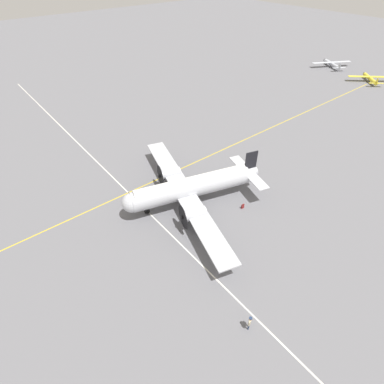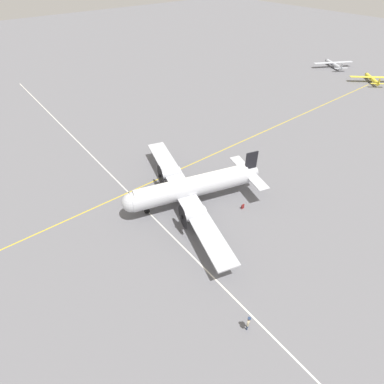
{
  "view_description": "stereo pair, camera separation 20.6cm",
  "coord_description": "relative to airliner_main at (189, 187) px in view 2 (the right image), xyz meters",
  "views": [
    {
      "loc": [
        18.46,
        22.75,
        25.68
      ],
      "look_at": [
        0.0,
        0.0,
        1.61
      ],
      "focal_mm": 28.0,
      "sensor_mm": 36.0,
      "label": 1
    },
    {
      "loc": [
        18.3,
        22.88,
        25.68
      ],
      "look_at": [
        0.0,
        0.0,
        1.61
      ],
      "focal_mm": 28.0,
      "sensor_mm": 36.0,
      "label": 2
    }
  ],
  "objects": [
    {
      "name": "suitcase_near_door",
      "position": [
        -4.57,
        5.14,
        -2.16
      ],
      "size": [
        0.43,
        0.14,
        0.65
      ],
      "color": "maroon",
      "rests_on": "ground_plane"
    },
    {
      "name": "crew_foreground",
      "position": [
        6.33,
        16.18,
        -1.38
      ],
      "size": [
        0.53,
        0.39,
        1.73
      ],
      "rotation": [
        0.0,
        0.0,
        -2.66
      ],
      "color": "navy",
      "rests_on": "ground_plane"
    },
    {
      "name": "light_aircraft_taxiing",
      "position": [
        -65.61,
        -19.51,
        -1.61
      ],
      "size": [
        10.14,
        7.99,
        2.1
      ],
      "rotation": [
        0.0,
        0.0,
        4.2
      ],
      "color": "#B7BCC6",
      "rests_on": "ground_plane"
    },
    {
      "name": "light_aircraft_distant",
      "position": [
        -62.36,
        -7.24,
        -1.64
      ],
      "size": [
        8.43,
        8.04,
        2.0
      ],
      "rotation": [
        0.0,
        0.0,
        3.98
      ],
      "color": "yellow",
      "rests_on": "ground_plane"
    },
    {
      "name": "ground_plane",
      "position": [
        -0.38,
        0.12,
        -2.47
      ],
      "size": [
        300.0,
        300.0,
        0.0
      ],
      "primitive_type": "plane",
      "color": "slate"
    },
    {
      "name": "apron_line_northsouth",
      "position": [
        5.15,
        0.12,
        -2.46
      ],
      "size": [
        0.16,
        120.0,
        0.01
      ],
      "color": "silver",
      "rests_on": "ground_plane"
    },
    {
      "name": "airliner_main",
      "position": [
        0.0,
        0.0,
        0.0
      ],
      "size": [
        18.11,
        24.67,
        5.61
      ],
      "rotation": [
        0.0,
        0.0,
        5.99
      ],
      "color": "silver",
      "rests_on": "ground_plane"
    },
    {
      "name": "apron_line_eastwest",
      "position": [
        -0.38,
        -6.69,
        -2.46
      ],
      "size": [
        120.0,
        0.16,
        0.01
      ],
      "color": "gold",
      "rests_on": "ground_plane"
    }
  ]
}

